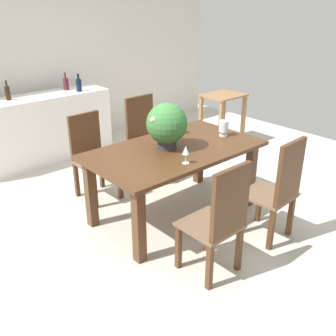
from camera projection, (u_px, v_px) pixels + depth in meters
ground_plane at (159, 205)px, 4.33m from camera, size 7.04×7.04×0.00m
back_wall at (43, 60)px, 5.58m from camera, size 6.40×0.10×2.60m
dining_table at (175, 159)px, 3.90m from camera, size 1.76×1.01×0.76m
chair_near_left at (220, 218)px, 3.04m from camera, size 0.43×0.43×1.01m
chair_far_left at (91, 153)px, 4.37m from camera, size 0.43×0.46×0.96m
chair_near_right at (278, 188)px, 3.52m from camera, size 0.44×0.45×1.02m
chair_far_right at (145, 135)px, 4.85m from camera, size 0.46×0.48×1.03m
flower_centerpiece at (167, 125)px, 3.76m from camera, size 0.41×0.40×0.46m
crystal_vase_left at (173, 124)px, 4.20m from camera, size 0.12×0.12×0.19m
crystal_vase_center_near at (224, 127)px, 4.16m from camera, size 0.10×0.10×0.17m
wine_glass at (186, 151)px, 3.46m from camera, size 0.06×0.06×0.17m
kitchen_counter at (41, 129)px, 5.34m from camera, size 1.97×0.54×0.92m
wine_bottle_dark at (66, 84)px, 5.46m from camera, size 0.08×0.08×0.25m
wine_bottle_tall at (79, 85)px, 5.38m from camera, size 0.08×0.08×0.24m
wine_bottle_clear at (8, 93)px, 4.93m from camera, size 0.06×0.06×0.25m
side_table at (223, 108)px, 5.91m from camera, size 0.61×0.49×0.79m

